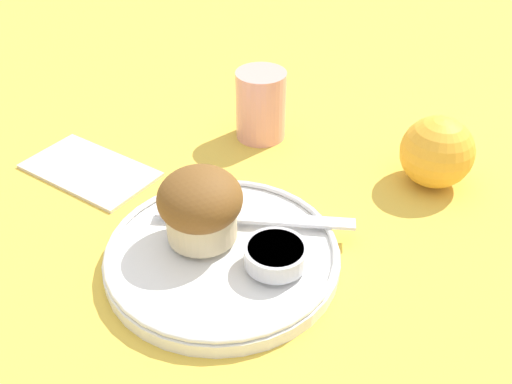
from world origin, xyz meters
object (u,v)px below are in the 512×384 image
Objects in this scene: butter_knife at (255,218)px; orange_fruit at (437,152)px; muffin at (200,205)px; juice_glass at (261,105)px.

butter_knife is 2.25× the size of orange_fruit.
juice_glass is (-0.07, 0.21, -0.01)m from muffin.
muffin is at bearing -149.54° from butter_knife.
orange_fruit is at bearing 30.42° from butter_knife.
butter_knife is at bearing 58.46° from muffin.
orange_fruit is (0.12, 0.19, 0.02)m from butter_knife.
butter_knife is (0.03, 0.05, -0.03)m from muffin.
muffin is 0.91× the size of juice_glass.
juice_glass is (-0.10, 0.17, 0.02)m from butter_knife.
juice_glass is at bearing 93.78° from butter_knife.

